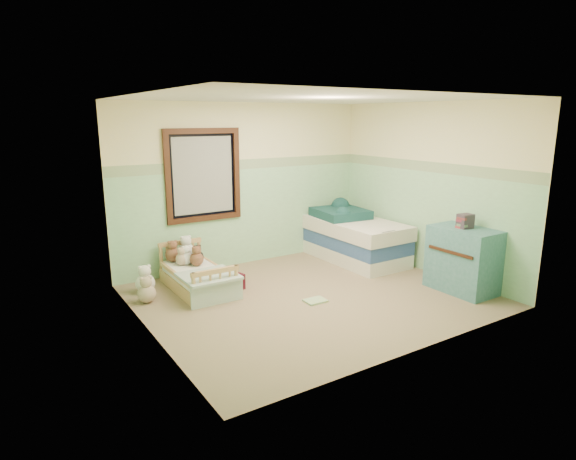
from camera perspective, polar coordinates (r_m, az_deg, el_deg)
floor at (r=6.33m, az=2.76°, el=-7.92°), size 4.20×3.60×0.02m
ceiling at (r=5.91m, az=3.04°, el=15.50°), size 4.20×3.60×0.02m
wall_back at (r=7.51m, az=-5.14°, el=5.34°), size 4.20×0.04×2.50m
wall_front at (r=4.68m, az=15.81°, el=0.09°), size 4.20×0.04×2.50m
wall_left at (r=5.09m, az=-16.73°, el=1.06°), size 0.04×3.60×2.50m
wall_right at (r=7.40m, az=16.29°, el=4.75°), size 0.04×3.60×2.50m
wainscot_mint at (r=7.59m, az=-5.01°, el=1.59°), size 4.20×0.01×1.50m
border_strip at (r=7.46m, az=-5.14°, el=7.80°), size 4.20×0.01×0.15m
window_frame at (r=7.16m, az=-10.02°, el=6.42°), size 1.16×0.06×1.36m
window_blinds at (r=7.17m, az=-10.05°, el=6.43°), size 0.92×0.01×1.12m
toddler_bed_frame at (r=6.65m, az=-10.73°, el=-6.24°), size 0.64×1.27×0.16m
toddler_mattress at (r=6.61m, az=-10.78°, el=-5.08°), size 0.58×1.22×0.12m
patchwork_quilt at (r=6.24m, az=-9.43°, el=-5.42°), size 0.69×0.64×0.03m
plush_bed_brown at (r=6.96m, az=-13.54°, el=-2.86°), size 0.21×0.21×0.21m
plush_bed_white at (r=7.02m, az=-12.01°, el=-2.52°), size 0.24×0.24×0.24m
plush_bed_tan at (r=6.78m, az=-12.51°, el=-3.40°), size 0.17×0.17×0.17m
plush_bed_dark at (r=6.86m, az=-10.71°, el=-3.13°), size 0.17×0.17×0.17m
plush_floor_cream at (r=6.68m, az=-16.62°, el=-6.10°), size 0.26×0.26×0.26m
plush_floor_tan at (r=6.33m, az=-16.46°, el=-7.29°), size 0.23×0.23×0.23m
twin_bed_frame at (r=7.94m, az=7.78°, el=-2.71°), size 0.90×1.80×0.22m
twin_boxspring at (r=7.88m, az=7.83°, el=-1.17°), size 0.90×1.80×0.22m
twin_mattress at (r=7.83m, az=7.88°, el=0.39°), size 0.94×1.84×0.22m
teal_blanket at (r=7.99m, az=6.25°, el=2.01°), size 0.84×0.88×0.14m
dresser at (r=6.79m, az=20.11°, el=-3.34°), size 0.54×0.86×0.86m
book_stack at (r=6.68m, az=20.35°, el=1.00°), size 0.20×0.17×0.19m
red_pillow at (r=6.56m, az=-7.05°, el=-6.17°), size 0.40×0.36×0.21m
floor_book at (r=6.14m, az=3.27°, el=-8.40°), size 0.28×0.21×0.02m
extra_plush_0 at (r=6.80m, az=-11.99°, el=-3.29°), size 0.18×0.18×0.18m
extra_plush_1 at (r=6.71m, az=-10.82°, el=-3.43°), size 0.19×0.19×0.19m
extra_plush_2 at (r=6.78m, az=-10.68°, el=-3.38°), size 0.16×0.16×0.16m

